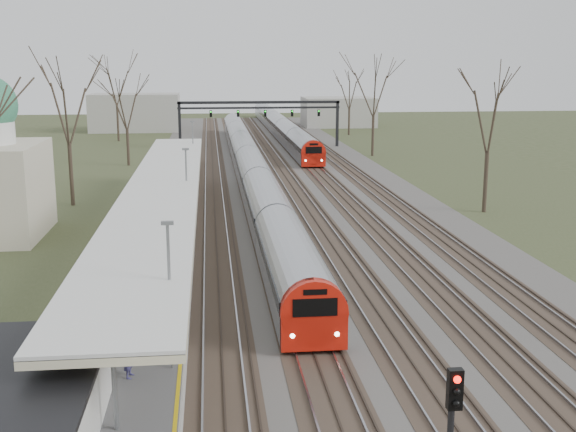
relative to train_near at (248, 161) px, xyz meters
name	(u,v)px	position (x,y,z in m)	size (l,w,h in m)	color
track_bed	(283,186)	(2.76, -6.50, -1.42)	(24.00, 160.00, 0.22)	#474442
platform	(169,227)	(-6.55, -24.00, -0.98)	(3.50, 69.00, 1.00)	#9E9B93
canopy	(163,187)	(-6.55, -28.52, 2.45)	(4.10, 50.00, 3.11)	slate
signal_gantry	(260,110)	(2.79, 23.49, 3.43)	(21.00, 0.59, 6.08)	black
tree_west_far	(67,102)	(-14.50, -13.50, 6.54)	(5.50, 5.50, 11.33)	#2D231C
tree_east_far	(489,115)	(16.50, -19.50, 5.81)	(5.00, 5.00, 10.30)	#2D231C
train_near	(248,161)	(0.00, 0.00, 0.00)	(2.62, 90.21, 3.05)	#A7AAB2
train_far	(279,125)	(7.00, 40.99, 0.00)	(2.62, 75.21, 3.05)	#A7AAB2
passenger	(129,353)	(-6.54, -48.06, 0.37)	(0.62, 0.41, 1.69)	navy
signal_post	(452,422)	(1.75, -55.20, 1.25)	(0.35, 0.45, 4.10)	black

